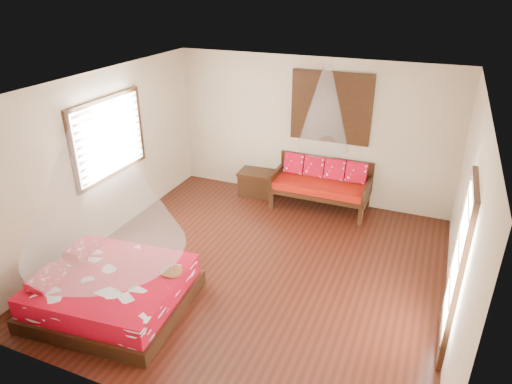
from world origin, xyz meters
The scene contains 10 objects.
room centered at (0.00, 0.00, 1.40)m, with size 5.54×5.54×2.84m.
bed centered at (-1.46, -1.60, 0.25)m, with size 2.10×1.93×0.63m.
daybed centered at (0.36, 2.38, 0.52)m, with size 1.84×0.82×0.96m.
storage_chest centered at (-1.01, 2.45, 0.25)m, with size 0.75×0.57×0.50m.
shutter_panel centered at (0.36, 2.72, 1.90)m, with size 1.52×0.06×1.32m.
window_left centered at (-2.71, 0.20, 1.70)m, with size 0.10×1.74×1.34m.
glazed_door centered at (2.72, -0.60, 1.07)m, with size 0.08×1.02×2.16m.
wine_tray centered at (-0.74, -1.22, 0.56)m, with size 0.30×0.30×0.23m.
mosquito_net_main centered at (-1.45, -1.60, 1.85)m, with size 2.05×2.05×1.80m, color white.
mosquito_net_daybed centered at (0.36, 2.25, 2.00)m, with size 0.95×0.95×1.50m, color white.
Camera 1 is at (2.26, -5.47, 4.10)m, focal length 32.00 mm.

